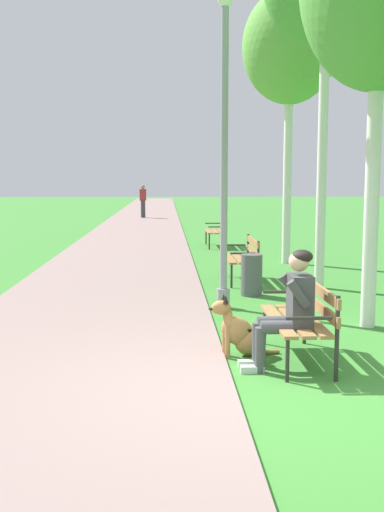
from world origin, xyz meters
name	(u,v)px	position (x,y,z in m)	size (l,w,h in m)	color
ground_plane	(256,394)	(0.00, 0.00, 0.00)	(120.00, 120.00, 0.00)	#3D8433
paved_path	(144,219)	(-1.88, 24.00, 0.02)	(3.39, 60.00, 0.04)	gray
park_bench_near	(303,314)	(0.65, 1.02, 0.51)	(0.55, 1.50, 0.85)	olive
park_bench_mid	(243,255)	(0.66, 6.18, 0.51)	(0.55, 1.50, 0.85)	olive
park_bench_far	(218,229)	(0.68, 12.21, 0.51)	(0.55, 1.50, 0.85)	olive
person_seated_on_near_bench	(289,305)	(0.44, 0.73, 0.68)	(0.74, 0.49, 1.25)	#4C4C51
dog_shepherd	(241,333)	(0.01, 1.23, 0.26)	(0.83, 0.34, 0.71)	#B27F47
lamp_post_near	(224,146)	(0.05, 3.79, 2.44)	(0.24, 0.24, 4.73)	gray
birch_tree_fourth	(290,48)	(1.97, 8.71, 4.86)	(2.13, 2.17, 6.17)	silver
litter_bin	(251,275)	(0.62, 4.77, 0.35)	(0.36, 0.36, 0.70)	#515156
pedestrian_distant	(143,201)	(-1.94, 24.96, 0.84)	(0.32, 0.22, 1.65)	#383842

